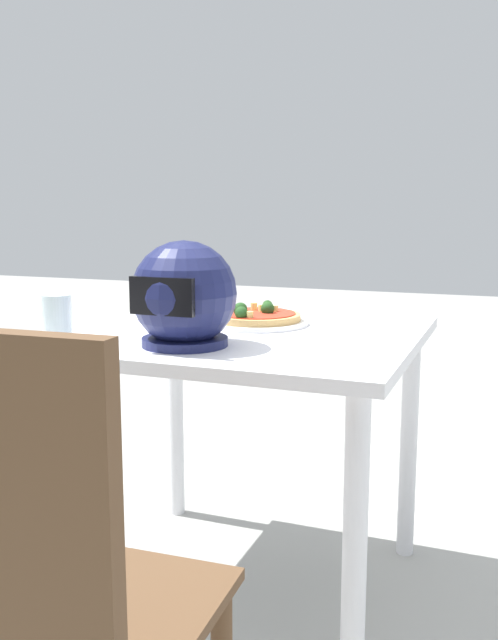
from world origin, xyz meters
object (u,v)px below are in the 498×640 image
(motorcycle_helmet, at_px, (184,296))
(chair_far, at_px, (30,610))
(dining_table, at_px, (242,368))
(drinking_glass, at_px, (57,317))
(pizza, at_px, (255,315))

(motorcycle_helmet, relative_size, chair_far, 0.27)
(motorcycle_helmet, bearing_deg, dining_table, -101.87)
(motorcycle_helmet, relative_size, drinking_glass, 2.23)
(motorcycle_helmet, distance_m, chair_far, 0.81)
(motorcycle_helmet, bearing_deg, pizza, -97.75)
(motorcycle_helmet, distance_m, drinking_glass, 0.33)
(dining_table, height_order, motorcycle_helmet, motorcycle_helmet)
(motorcycle_helmet, xyz_separation_m, chair_far, (-0.13, 0.72, -0.33))
(drinking_glass, bearing_deg, motorcycle_helmet, -172.16)
(motorcycle_helmet, height_order, drinking_glass, motorcycle_helmet)
(pizza, bearing_deg, chair_far, 94.62)
(dining_table, height_order, chair_far, chair_far)
(pizza, distance_m, motorcycle_helmet, 0.35)
(dining_table, distance_m, motorcycle_helmet, 0.32)
(motorcycle_helmet, height_order, chair_far, motorcycle_helmet)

